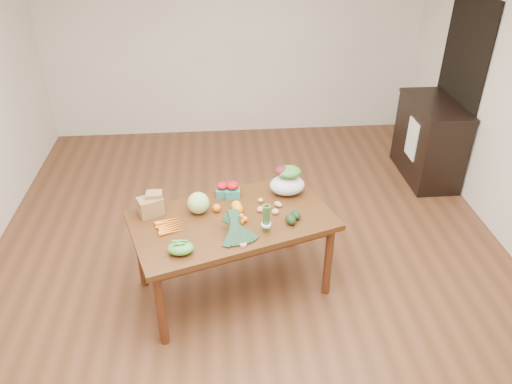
{
  "coord_description": "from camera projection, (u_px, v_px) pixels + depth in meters",
  "views": [
    {
      "loc": [
        -0.27,
        -3.6,
        3.06
      ],
      "look_at": [
        0.04,
        0.0,
        0.81
      ],
      "focal_mm": 35.0,
      "sensor_mm": 36.0,
      "label": 1
    }
  ],
  "objects": [
    {
      "name": "floor",
      "position": [
        251.0,
        265.0,
        4.68
      ],
      "size": [
        6.0,
        6.0,
        0.0
      ],
      "primitive_type": "plane",
      "color": "brown",
      "rests_on": "ground"
    },
    {
      "name": "room_walls",
      "position": [
        251.0,
        134.0,
        3.97
      ],
      "size": [
        5.02,
        6.02,
        2.7
      ],
      "color": "silver",
      "rests_on": "floor"
    },
    {
      "name": "dining_table",
      "position": [
        233.0,
        254.0,
        4.22
      ],
      "size": [
        1.79,
        1.34,
        0.75
      ],
      "primitive_type": "cube",
      "rotation": [
        0.0,
        0.0,
        0.32
      ],
      "color": "#4C2B11",
      "rests_on": "floor"
    },
    {
      "name": "doorway_dark",
      "position": [
        458.0,
        90.0,
        5.66
      ],
      "size": [
        0.02,
        1.0,
        2.1
      ],
      "primitive_type": "cube",
      "color": "black",
      "rests_on": "floor"
    },
    {
      "name": "cabinet",
      "position": [
        429.0,
        140.0,
        5.87
      ],
      "size": [
        0.52,
        1.02,
        0.94
      ],
      "primitive_type": "cube",
      "color": "black",
      "rests_on": "floor"
    },
    {
      "name": "dish_towel",
      "position": [
        412.0,
        139.0,
        5.72
      ],
      "size": [
        0.02,
        0.28,
        0.45
      ],
      "primitive_type": "cube",
      "color": "white",
      "rests_on": "cabinet"
    },
    {
      "name": "paper_bag",
      "position": [
        150.0,
        204.0,
        4.03
      ],
      "size": [
        0.31,
        0.28,
        0.18
      ],
      "primitive_type": null,
      "rotation": [
        0.0,
        0.0,
        0.32
      ],
      "color": "olive",
      "rests_on": "dining_table"
    },
    {
      "name": "cabbage",
      "position": [
        198.0,
        203.0,
        4.05
      ],
      "size": [
        0.18,
        0.18,
        0.18
      ],
      "primitive_type": "sphere",
      "color": "#9EBC6C",
      "rests_on": "dining_table"
    },
    {
      "name": "strawberry_basket_a",
      "position": [
        222.0,
        190.0,
        4.29
      ],
      "size": [
        0.14,
        0.14,
        0.1
      ],
      "primitive_type": null,
      "rotation": [
        0.0,
        0.0,
        0.32
      ],
      "color": "#AC0B14",
      "rests_on": "dining_table"
    },
    {
      "name": "strawberry_basket_b",
      "position": [
        233.0,
        191.0,
        4.28
      ],
      "size": [
        0.15,
        0.15,
        0.11
      ],
      "primitive_type": null,
      "rotation": [
        0.0,
        0.0,
        0.32
      ],
      "color": "#B50C0C",
      "rests_on": "dining_table"
    },
    {
      "name": "orange_a",
      "position": [
        217.0,
        208.0,
        4.09
      ],
      "size": [
        0.07,
        0.07,
        0.07
      ],
      "primitive_type": "sphere",
      "color": "orange",
      "rests_on": "dining_table"
    },
    {
      "name": "orange_b",
      "position": [
        236.0,
        206.0,
        4.1
      ],
      "size": [
        0.08,
        0.08,
        0.08
      ],
      "primitive_type": "sphere",
      "color": "orange",
      "rests_on": "dining_table"
    },
    {
      "name": "orange_c",
      "position": [
        238.0,
        209.0,
        4.06
      ],
      "size": [
        0.09,
        0.09,
        0.09
      ],
      "primitive_type": "sphere",
      "color": "orange",
      "rests_on": "dining_table"
    },
    {
      "name": "mandarin_cluster",
      "position": [
        237.0,
        217.0,
        3.97
      ],
      "size": [
        0.23,
        0.23,
        0.08
      ],
      "primitive_type": null,
      "rotation": [
        0.0,
        0.0,
        0.32
      ],
      "color": "orange",
      "rests_on": "dining_table"
    },
    {
      "name": "carrots",
      "position": [
        171.0,
        225.0,
        3.92
      ],
      "size": [
        0.28,
        0.27,
        0.03
      ],
      "primitive_type": null,
      "rotation": [
        0.0,
        0.0,
        0.32
      ],
      "color": "#F95714",
      "rests_on": "dining_table"
    },
    {
      "name": "snap_pea_bag",
      "position": [
        181.0,
        248.0,
        3.63
      ],
      "size": [
        0.19,
        0.14,
        0.09
      ],
      "primitive_type": "ellipsoid",
      "color": "#579F36",
      "rests_on": "dining_table"
    },
    {
      "name": "kale_bunch",
      "position": [
        238.0,
        230.0,
        3.75
      ],
      "size": [
        0.43,
        0.48,
        0.16
      ],
      "primitive_type": null,
      "rotation": [
        0.0,
        0.0,
        0.32
      ],
      "color": "black",
      "rests_on": "dining_table"
    },
    {
      "name": "asparagus_bundle",
      "position": [
        266.0,
        218.0,
        3.81
      ],
      "size": [
        0.11,
        0.14,
        0.26
      ],
      "primitive_type": null,
      "rotation": [
        0.15,
        0.0,
        0.32
      ],
      "color": "#48883E",
      "rests_on": "dining_table"
    },
    {
      "name": "potato_a",
      "position": [
        261.0,
        209.0,
        4.09
      ],
      "size": [
        0.06,
        0.05,
        0.05
      ],
      "primitive_type": "ellipsoid",
      "color": "tan",
      "rests_on": "dining_table"
    },
    {
      "name": "potato_b",
      "position": [
        275.0,
        212.0,
        4.06
      ],
      "size": [
        0.06,
        0.05,
        0.05
      ],
      "primitive_type": "ellipsoid",
      "color": "#DBB37E",
      "rests_on": "dining_table"
    },
    {
      "name": "potato_c",
      "position": [
        277.0,
        204.0,
        4.16
      ],
      "size": [
        0.05,
        0.05,
        0.04
      ],
      "primitive_type": "ellipsoid",
      "color": "tan",
      "rests_on": "dining_table"
    },
    {
      "name": "potato_d",
      "position": [
        261.0,
        200.0,
        4.21
      ],
      "size": [
        0.05,
        0.04,
        0.04
      ],
      "primitive_type": "ellipsoid",
      "color": "tan",
      "rests_on": "dining_table"
    },
    {
      "name": "potato_e",
      "position": [
        279.0,
        205.0,
        4.16
      ],
      "size": [
        0.04,
        0.04,
        0.04
      ],
      "primitive_type": "ellipsoid",
      "color": "#D0B778",
      "rests_on": "dining_table"
    },
    {
      "name": "avocado_a",
      "position": [
        291.0,
        219.0,
        3.94
      ],
      "size": [
        0.11,
        0.13,
        0.08
      ],
      "primitive_type": "ellipsoid",
      "rotation": [
        0.0,
        0.0,
        0.3
      ],
      "color": "black",
      "rests_on": "dining_table"
    },
    {
      "name": "avocado_b",
      "position": [
        296.0,
        215.0,
        4.0
      ],
      "size": [
        0.1,
        0.12,
        0.07
      ],
      "primitive_type": "ellipsoid",
      "rotation": [
        0.0,
        0.0,
        0.3
      ],
      "color": "black",
      "rests_on": "dining_table"
    },
    {
      "name": "salad_bag",
      "position": [
        287.0,
        182.0,
        4.28
      ],
      "size": [
        0.36,
        0.31,
        0.24
      ],
      "primitive_type": null,
      "rotation": [
        0.0,
        0.0,
        0.32
      ],
      "color": "silver",
      "rests_on": "dining_table"
    }
  ]
}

